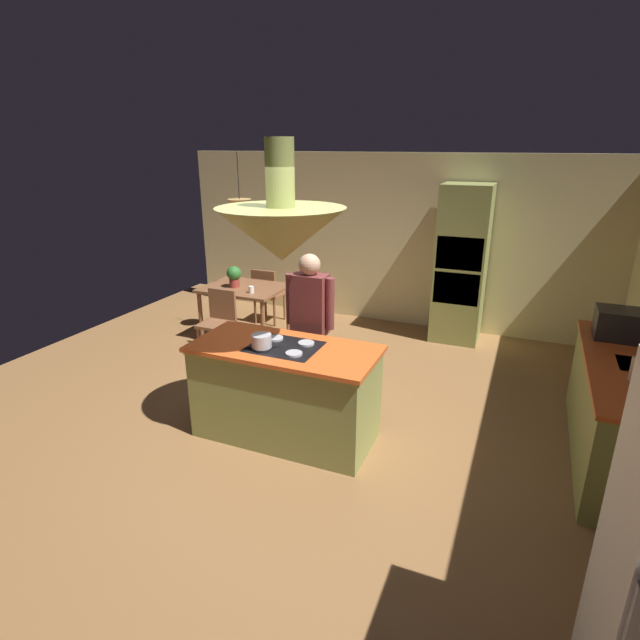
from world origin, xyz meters
The scene contains 16 objects.
ground centered at (0.00, 0.00, 0.00)m, with size 8.16×8.16×0.00m, color olive.
wall_back centered at (0.00, 3.45, 1.27)m, with size 6.80×0.10×2.55m, color beige.
kitchen_island centered at (0.00, -0.20, 0.47)m, with size 1.72×0.81×0.94m.
counter_run_right centered at (2.84, 0.60, 0.47)m, with size 0.73×2.14×0.92m.
oven_tower centered at (1.10, 3.04, 1.09)m, with size 0.66×0.62×2.17m.
dining_table centered at (-1.70, 1.90, 0.66)m, with size 1.12×0.87×0.76m.
person_at_island centered at (-0.04, 0.47, 0.94)m, with size 0.53×0.22×1.65m.
range_hood centered at (0.00, -0.20, 1.98)m, with size 1.10×1.10×1.00m.
pendant_light_over_table centered at (-1.70, 1.90, 1.86)m, with size 0.32×0.32×0.82m.
chair_facing_island centered at (-1.70, 1.24, 0.50)m, with size 0.40×0.40×0.87m.
chair_by_back_wall centered at (-1.70, 2.56, 0.50)m, with size 0.40×0.40×0.87m.
potted_plant_on_table centered at (-1.81, 1.84, 0.93)m, with size 0.20×0.20×0.30m.
cup_on_table centered at (-1.45, 1.68, 0.81)m, with size 0.07×0.07×0.09m, color white.
canister_sugar centered at (2.84, 0.26, 1.02)m, with size 0.11×0.11×0.19m, color #E0B78C.
microwave_on_counter centered at (2.84, 1.23, 1.06)m, with size 0.46×0.36×0.28m, color #232326.
cooking_pot_on_cooktop centered at (-0.16, -0.33, 1.00)m, with size 0.18×0.18×0.12m, color #B2B2B7.
Camera 1 is at (1.95, -3.97, 2.68)m, focal length 28.19 mm.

